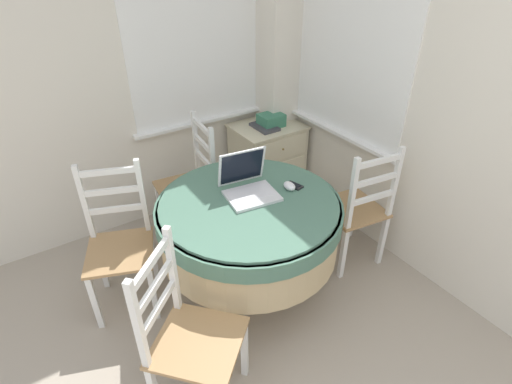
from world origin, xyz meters
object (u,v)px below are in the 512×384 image
at_px(dining_chair_left_flank, 120,244).
at_px(corner_cabinet, 267,161).
at_px(round_dining_table, 249,222).
at_px(book_on_cabinet, 265,127).
at_px(laptop, 248,185).
at_px(dining_chair_near_right_window, 356,210).
at_px(dining_chair_near_back_window, 191,184).
at_px(computer_mouse, 289,186).
at_px(storage_box, 271,120).
at_px(dining_chair_camera_near, 189,338).
at_px(cell_phone, 294,185).

height_order(dining_chair_left_flank, corner_cabinet, dining_chair_left_flank).
bearing_deg(dining_chair_left_flank, round_dining_table, -28.37).
bearing_deg(book_on_cabinet, laptop, -129.77).
relative_size(corner_cabinet, book_on_cabinet, 2.79).
xyz_separation_m(dining_chair_near_right_window, dining_chair_left_flank, (-1.51, 0.55, 0.00)).
distance_m(laptop, dining_chair_near_back_window, 0.80).
height_order(computer_mouse, storage_box, storage_box).
xyz_separation_m(round_dining_table, storage_box, (0.82, 0.92, 0.18)).
bearing_deg(laptop, book_on_cabinet, 50.23).
bearing_deg(storage_box, corner_cabinet, 133.68).
xyz_separation_m(laptop, corner_cabinet, (0.75, 0.87, -0.44)).
xyz_separation_m(dining_chair_near_back_window, corner_cabinet, (0.83, 0.15, -0.11)).
bearing_deg(corner_cabinet, dining_chair_near_right_window, -90.23).
relative_size(laptop, book_on_cabinet, 1.39).
bearing_deg(dining_chair_near_right_window, laptop, 162.40).
height_order(dining_chair_near_back_window, dining_chair_camera_near, same).
relative_size(round_dining_table, dining_chair_camera_near, 1.18).
bearing_deg(corner_cabinet, computer_mouse, -117.83).
distance_m(cell_phone, dining_chair_left_flank, 1.16).
bearing_deg(dining_chair_camera_near, dining_chair_near_back_window, 64.12).
distance_m(laptop, dining_chair_left_flank, 0.89).
xyz_separation_m(dining_chair_near_back_window, storage_box, (0.85, 0.13, 0.29)).
relative_size(cell_phone, dining_chair_near_right_window, 0.13).
relative_size(computer_mouse, dining_chair_camera_near, 0.10).
distance_m(dining_chair_near_back_window, dining_chair_near_right_window, 1.27).
distance_m(dining_chair_near_back_window, dining_chair_left_flank, 0.80).
bearing_deg(dining_chair_near_right_window, dining_chair_left_flank, 160.10).
xyz_separation_m(round_dining_table, dining_chair_near_right_window, (0.79, -0.16, -0.12)).
height_order(cell_phone, dining_chair_camera_near, dining_chair_camera_near).
relative_size(dining_chair_near_back_window, book_on_cabinet, 3.89).
relative_size(laptop, corner_cabinet, 0.50).
relative_size(computer_mouse, dining_chair_near_back_window, 0.10).
bearing_deg(dining_chair_near_back_window, round_dining_table, -87.68).
bearing_deg(storage_box, dining_chair_camera_near, -136.29).
bearing_deg(dining_chair_camera_near, cell_phone, 25.21).
bearing_deg(round_dining_table, corner_cabinet, 49.84).
distance_m(computer_mouse, dining_chair_left_flank, 1.12).
xyz_separation_m(dining_chair_near_back_window, dining_chair_camera_near, (-0.62, -1.28, 0.00)).
xyz_separation_m(computer_mouse, storage_box, (0.53, 0.95, -0.01)).
relative_size(dining_chair_near_back_window, dining_chair_near_right_window, 1.00).
bearing_deg(dining_chair_near_back_window, dining_chair_camera_near, -115.88).
distance_m(storage_box, book_on_cabinet, 0.08).
xyz_separation_m(dining_chair_near_back_window, dining_chair_near_right_window, (0.83, -0.96, 0.00)).
distance_m(laptop, book_on_cabinet, 1.10).
relative_size(dining_chair_camera_near, dining_chair_left_flank, 1.00).
bearing_deg(dining_chair_near_back_window, cell_phone, -65.91).
distance_m(laptop, corner_cabinet, 1.23).
xyz_separation_m(cell_phone, dining_chair_camera_near, (-0.99, -0.46, -0.28)).
bearing_deg(dining_chair_left_flank, computer_mouse, -22.54).
bearing_deg(storage_box, book_on_cabinet, -174.23).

